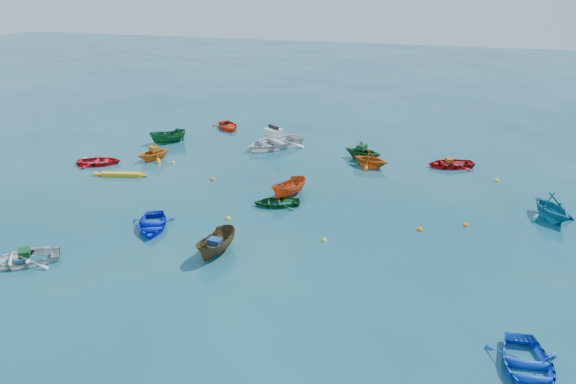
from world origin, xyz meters
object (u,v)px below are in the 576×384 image
(dinghy_blue_sw, at_px, (152,228))
(motorboat_white, at_px, (274,147))
(dinghy_white_near, at_px, (24,263))
(dinghy_blue_se, at_px, (527,373))
(kayak_yellow, at_px, (122,176))

(dinghy_blue_sw, distance_m, motorboat_white, 15.75)
(dinghy_blue_sw, distance_m, dinghy_white_near, 6.42)
(dinghy_white_near, bearing_deg, dinghy_blue_sw, 105.44)
(dinghy_white_near, relative_size, dinghy_blue_se, 0.93)
(dinghy_white_near, height_order, kayak_yellow, dinghy_white_near)
(dinghy_white_near, distance_m, dinghy_blue_se, 22.04)
(dinghy_white_near, xyz_separation_m, dinghy_blue_se, (21.97, -1.66, 0.00))
(kayak_yellow, xyz_separation_m, motorboat_white, (7.78, 9.01, 0.00))
(dinghy_blue_sw, height_order, motorboat_white, motorboat_white)
(motorboat_white, bearing_deg, dinghy_blue_sw, -61.53)
(dinghy_white_near, relative_size, motorboat_white, 0.67)
(dinghy_blue_sw, height_order, dinghy_white_near, dinghy_white_near)
(kayak_yellow, bearing_deg, motorboat_white, -53.28)
(dinghy_white_near, height_order, motorboat_white, motorboat_white)
(dinghy_blue_sw, height_order, kayak_yellow, dinghy_blue_sw)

